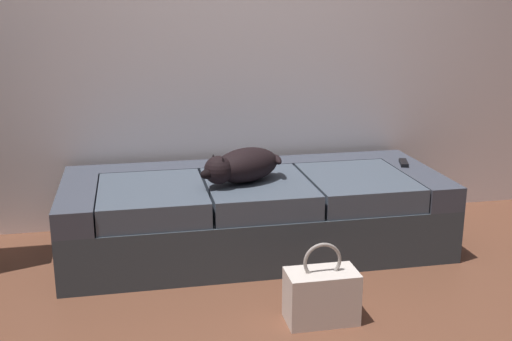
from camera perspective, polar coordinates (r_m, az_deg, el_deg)
The scene contains 5 objects.
back_wall at distance 3.98m, azimuth -1.82°, elevation 15.21°, with size 6.40×0.10×2.80m, color white.
couch at distance 3.63m, azimuth -0.16°, elevation -3.87°, with size 2.15×0.90×0.43m.
dog_dark at distance 3.43m, azimuth -1.30°, elevation 0.44°, with size 0.52×0.40×0.19m.
tv_remote at distance 3.92m, azimuth 13.28°, elevation 0.69°, with size 0.04×0.15×0.02m, color black.
handbag at distance 2.89m, azimuth 5.97°, elevation -11.21°, with size 0.32×0.18×0.38m.
Camera 1 is at (-0.67, -2.25, 1.42)m, focal length 43.98 mm.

